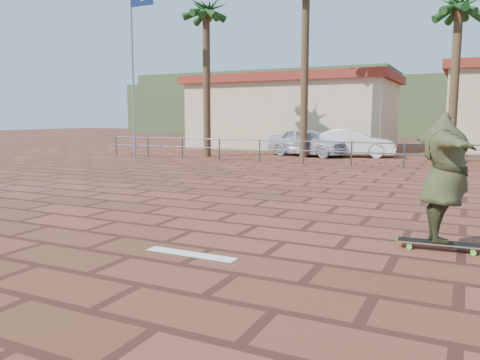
# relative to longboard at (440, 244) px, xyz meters

# --- Properties ---
(ground) EXTENTS (120.00, 120.00, 0.00)m
(ground) POSITION_rel_longboard_xyz_m (-3.88, -0.58, -0.10)
(ground) COLOR brown
(ground) RESTS_ON ground
(paint_stripe) EXTENTS (1.40, 0.22, 0.01)m
(paint_stripe) POSITION_rel_longboard_xyz_m (-3.18, -1.78, -0.10)
(paint_stripe) COLOR white
(paint_stripe) RESTS_ON ground
(guardrail) EXTENTS (24.06, 0.06, 1.00)m
(guardrail) POSITION_rel_longboard_xyz_m (-3.88, 11.42, 0.58)
(guardrail) COLOR #47494F
(guardrail) RESTS_ON ground
(flagpole) EXTENTS (1.30, 0.10, 8.00)m
(flagpole) POSITION_rel_longboard_xyz_m (-13.76, 10.42, 4.54)
(flagpole) COLOR gray
(flagpole) RESTS_ON ground
(palm_far_left) EXTENTS (2.40, 2.40, 8.25)m
(palm_far_left) POSITION_rel_longboard_xyz_m (-11.38, 12.92, 6.73)
(palm_far_left) COLOR brown
(palm_far_left) RESTS_ON ground
(palm_center) EXTENTS (2.40, 2.40, 7.75)m
(palm_center) POSITION_rel_longboard_xyz_m (-0.38, 14.92, 6.26)
(palm_center) COLOR brown
(palm_center) RESTS_ON ground
(building_west) EXTENTS (12.60, 7.60, 4.50)m
(building_west) POSITION_rel_longboard_xyz_m (-9.88, 21.42, 2.18)
(building_west) COLOR beige
(building_west) RESTS_ON ground
(hill_front) EXTENTS (70.00, 18.00, 6.00)m
(hill_front) POSITION_rel_longboard_xyz_m (-3.88, 49.42, 2.90)
(hill_front) COLOR #384C28
(hill_front) RESTS_ON ground
(hill_back) EXTENTS (35.00, 14.00, 8.00)m
(hill_back) POSITION_rel_longboard_xyz_m (-25.88, 55.42, 3.90)
(hill_back) COLOR #384C28
(hill_back) RESTS_ON ground
(longboard) EXTENTS (1.25, 0.37, 0.12)m
(longboard) POSITION_rel_longboard_xyz_m (0.00, 0.00, 0.00)
(longboard) COLOR olive
(longboard) RESTS_ON ground
(skateboarder) EXTENTS (1.34, 2.40, 1.88)m
(skateboarder) POSITION_rel_longboard_xyz_m (-0.00, -0.00, 0.96)
(skateboarder) COLOR #393E21
(skateboarder) RESTS_ON longboard
(car_silver) EXTENTS (4.43, 2.65, 1.41)m
(car_silver) POSITION_rel_longboard_xyz_m (-6.98, 15.42, 0.61)
(car_silver) COLOR silver
(car_silver) RESTS_ON ground
(car_white) EXTENTS (4.35, 2.17, 1.37)m
(car_white) POSITION_rel_longboard_xyz_m (-4.88, 15.92, 0.59)
(car_white) COLOR white
(car_white) RESTS_ON ground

